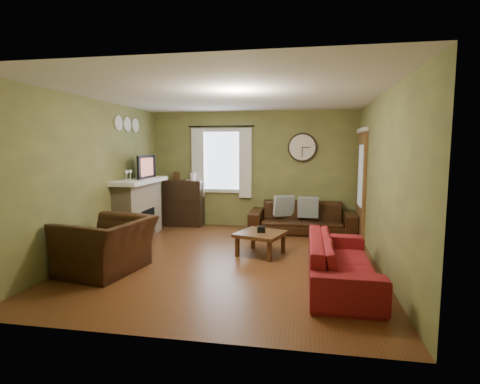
% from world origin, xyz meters
% --- Properties ---
extents(floor, '(4.60, 5.20, 0.00)m').
position_xyz_m(floor, '(0.00, 0.00, 0.00)').
color(floor, '#5A3219').
rests_on(floor, ground).
extents(ceiling, '(4.60, 5.20, 0.00)m').
position_xyz_m(ceiling, '(0.00, 0.00, 2.60)').
color(ceiling, white).
rests_on(ceiling, ground).
extents(wall_left, '(0.00, 5.20, 2.60)m').
position_xyz_m(wall_left, '(-2.30, 0.00, 1.30)').
color(wall_left, olive).
rests_on(wall_left, ground).
extents(wall_right, '(0.00, 5.20, 2.60)m').
position_xyz_m(wall_right, '(2.30, 0.00, 1.30)').
color(wall_right, olive).
rests_on(wall_right, ground).
extents(wall_back, '(4.60, 0.00, 2.60)m').
position_xyz_m(wall_back, '(0.00, 2.60, 1.30)').
color(wall_back, olive).
rests_on(wall_back, ground).
extents(wall_front, '(4.60, 0.00, 2.60)m').
position_xyz_m(wall_front, '(0.00, -2.60, 1.30)').
color(wall_front, olive).
rests_on(wall_front, ground).
extents(fireplace, '(0.40, 1.40, 1.10)m').
position_xyz_m(fireplace, '(-2.10, 1.15, 0.55)').
color(fireplace, tan).
rests_on(fireplace, floor).
extents(firebox, '(0.04, 0.60, 0.55)m').
position_xyz_m(firebox, '(-1.91, 1.15, 0.30)').
color(firebox, black).
rests_on(firebox, fireplace).
extents(mantel, '(0.58, 1.60, 0.08)m').
position_xyz_m(mantel, '(-2.07, 1.15, 1.14)').
color(mantel, white).
rests_on(mantel, fireplace).
extents(tv, '(0.08, 0.60, 0.35)m').
position_xyz_m(tv, '(-2.05, 1.30, 1.35)').
color(tv, black).
rests_on(tv, mantel).
extents(tv_screen, '(0.02, 0.62, 0.36)m').
position_xyz_m(tv_screen, '(-1.97, 1.30, 1.41)').
color(tv_screen, '#994C3F').
rests_on(tv_screen, mantel).
extents(medallion_left, '(0.28, 0.28, 0.03)m').
position_xyz_m(medallion_left, '(-2.28, 0.80, 2.25)').
color(medallion_left, white).
rests_on(medallion_left, wall_left).
extents(medallion_mid, '(0.28, 0.28, 0.03)m').
position_xyz_m(medallion_mid, '(-2.28, 1.15, 2.25)').
color(medallion_mid, white).
rests_on(medallion_mid, wall_left).
extents(medallion_right, '(0.28, 0.28, 0.03)m').
position_xyz_m(medallion_right, '(-2.28, 1.50, 2.25)').
color(medallion_right, white).
rests_on(medallion_right, wall_left).
extents(window_pane, '(1.00, 0.02, 1.30)m').
position_xyz_m(window_pane, '(-0.70, 2.58, 1.50)').
color(window_pane, silver).
rests_on(window_pane, wall_back).
extents(curtain_rod, '(0.03, 0.03, 1.50)m').
position_xyz_m(curtain_rod, '(-0.70, 2.48, 2.27)').
color(curtain_rod, black).
rests_on(curtain_rod, wall_back).
extents(curtain_left, '(0.28, 0.04, 1.55)m').
position_xyz_m(curtain_left, '(-1.25, 2.48, 1.45)').
color(curtain_left, white).
rests_on(curtain_left, wall_back).
extents(curtain_right, '(0.28, 0.04, 1.55)m').
position_xyz_m(curtain_right, '(-0.15, 2.48, 1.45)').
color(curtain_right, white).
rests_on(curtain_right, wall_back).
extents(wall_clock, '(0.64, 0.06, 0.64)m').
position_xyz_m(wall_clock, '(1.10, 2.55, 1.80)').
color(wall_clock, white).
rests_on(wall_clock, wall_back).
extents(door, '(0.05, 0.90, 2.10)m').
position_xyz_m(door, '(2.27, 1.85, 1.05)').
color(door, brown).
rests_on(door, floor).
extents(bookshelf, '(0.88, 0.37, 1.05)m').
position_xyz_m(bookshelf, '(-1.57, 2.39, 0.52)').
color(bookshelf, black).
rests_on(bookshelf, floor).
extents(book, '(0.19, 0.24, 0.02)m').
position_xyz_m(book, '(-1.51, 2.49, 0.96)').
color(book, '#482D17').
rests_on(book, bookshelf).
extents(sofa_brown, '(2.21, 0.87, 0.65)m').
position_xyz_m(sofa_brown, '(1.13, 2.15, 0.32)').
color(sofa_brown, black).
rests_on(sofa_brown, floor).
extents(pillow_left, '(0.45, 0.30, 0.43)m').
position_xyz_m(pillow_left, '(0.74, 2.21, 0.55)').
color(pillow_left, '#88979C').
rests_on(pillow_left, sofa_brown).
extents(pillow_right, '(0.44, 0.16, 0.43)m').
position_xyz_m(pillow_right, '(1.25, 2.12, 0.55)').
color(pillow_right, '#88979C').
rests_on(pillow_right, sofa_brown).
extents(sofa_red, '(0.83, 2.13, 0.62)m').
position_xyz_m(sofa_red, '(1.68, -0.82, 0.31)').
color(sofa_red, maroon).
rests_on(sofa_red, floor).
extents(armchair, '(1.24, 1.36, 0.78)m').
position_xyz_m(armchair, '(-1.62, -0.92, 0.39)').
color(armchair, black).
rests_on(armchair, floor).
extents(coffee_table, '(0.92, 0.92, 0.39)m').
position_xyz_m(coffee_table, '(0.47, 0.34, 0.19)').
color(coffee_table, '#482D17').
rests_on(coffee_table, floor).
extents(tissue_box, '(0.15, 0.15, 0.10)m').
position_xyz_m(tissue_box, '(0.47, 0.33, 0.40)').
color(tissue_box, black).
rests_on(tissue_box, coffee_table).
extents(wine_glass_a, '(0.07, 0.07, 0.20)m').
position_xyz_m(wine_glass_a, '(-2.05, 0.60, 1.28)').
color(wine_glass_a, white).
rests_on(wine_glass_a, mantel).
extents(wine_glass_b, '(0.07, 0.07, 0.20)m').
position_xyz_m(wine_glass_b, '(-2.05, 0.75, 1.28)').
color(wine_glass_b, white).
rests_on(wine_glass_b, mantel).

